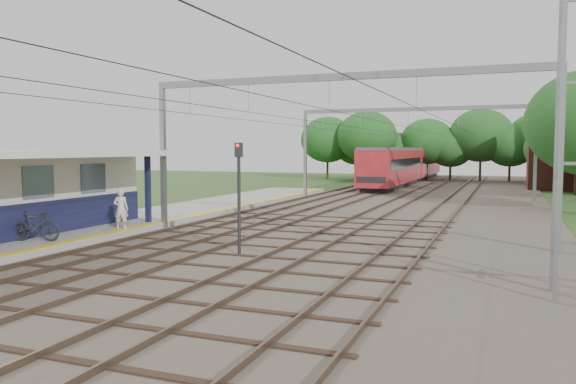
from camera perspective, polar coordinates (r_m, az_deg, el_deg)
The scene contains 11 objects.
ballast_bed at distance 38.32m, azimuth 11.96°, elevation -1.44°, with size 18.00×90.00×0.10m, color #473D33.
platform at distance 28.20m, azimuth -17.82°, elevation -3.35°, with size 5.00×52.00×0.35m, color gray.
yellow_stripe at distance 26.82m, azimuth -14.09°, elevation -3.27°, with size 0.45×52.00×0.01m, color yellow.
rail_tracks at distance 38.79m, azimuth 8.32°, elevation -1.14°, with size 11.80×88.00×0.15m.
catenary_system at distance 33.64m, azimuth 9.73°, elevation 7.11°, with size 17.22×88.00×7.00m.
tree_band at distance 65.06m, azimuth 15.85°, elevation 5.12°, with size 31.72×30.88×8.82m.
house_far at distance 59.90m, azimuth 27.00°, elevation 3.28°, with size 8.00×6.12×8.66m.
person at distance 25.79m, azimuth -16.61°, elevation -1.64°, with size 0.65×0.43×1.78m, color silver.
bicycle at distance 23.50m, azimuth -24.31°, elevation -3.16°, with size 0.55×1.96×1.18m, color black.
train at distance 66.26m, azimuth 12.11°, elevation 2.82°, with size 3.02×37.53×3.95m.
signal_post at distance 20.00m, azimuth -5.01°, elevation 0.51°, with size 0.32×0.29×4.09m.
Camera 1 is at (10.24, -7.61, 3.85)m, focal length 35.00 mm.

